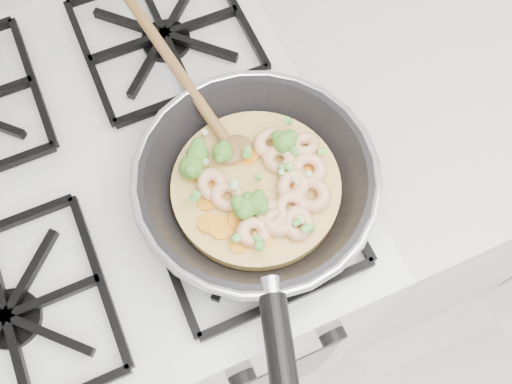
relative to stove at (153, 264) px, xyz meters
name	(u,v)px	position (x,y,z in m)	size (l,w,h in m)	color
stove	(153,264)	(0.00, 0.00, 0.00)	(0.60, 0.60, 0.92)	white
counter_right	(492,126)	(0.80, 0.00, -0.01)	(1.00, 0.60, 0.90)	white
skillet	(256,186)	(0.17, -0.13, 0.50)	(0.29, 0.65, 0.09)	black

